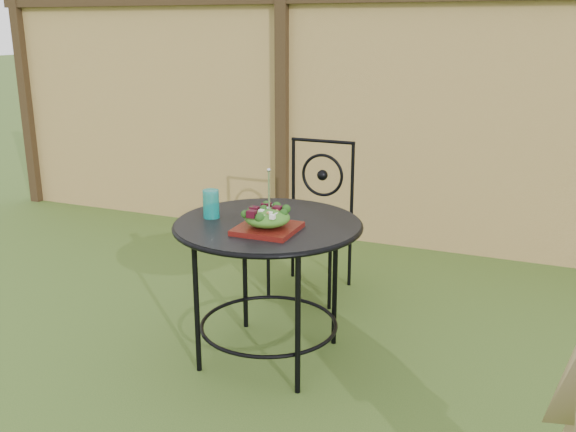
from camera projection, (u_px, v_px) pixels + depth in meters
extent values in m
plane|color=#2D4B18|center=(361.00, 400.00, 2.92)|extent=(60.00, 60.00, 0.00)
cube|color=tan|center=(451.00, 132.00, 4.61)|extent=(8.00, 0.05, 1.80)
cube|color=black|center=(27.00, 103.00, 5.99)|extent=(0.09, 0.09, 1.90)
cube|color=black|center=(282.00, 117.00, 5.03)|extent=(0.09, 0.09, 1.90)
cylinder|color=black|center=(268.00, 224.00, 3.11)|extent=(0.90, 0.90, 0.02)
torus|color=black|center=(268.00, 225.00, 3.11)|extent=(0.92, 0.92, 0.02)
torus|color=black|center=(269.00, 324.00, 3.26)|extent=(0.70, 0.70, 0.02)
cylinder|color=black|center=(335.00, 282.00, 3.34)|extent=(0.03, 0.03, 0.71)
cylinder|color=black|center=(245.00, 268.00, 3.54)|extent=(0.03, 0.03, 0.71)
cylinder|color=black|center=(197.00, 304.00, 3.07)|extent=(0.03, 0.03, 0.71)
cylinder|color=black|center=(298.00, 323.00, 2.88)|extent=(0.03, 0.03, 0.71)
cube|color=black|center=(310.00, 224.00, 3.99)|extent=(0.46, 0.46, 0.03)
cylinder|color=black|center=(323.00, 141.00, 4.03)|extent=(0.42, 0.02, 0.02)
torus|color=black|center=(322.00, 175.00, 4.10)|extent=(0.28, 0.02, 0.28)
cylinder|color=black|center=(268.00, 265.00, 3.95)|extent=(0.02, 0.02, 0.44)
cylinder|color=black|center=(330.00, 275.00, 3.80)|extent=(0.02, 0.02, 0.44)
cylinder|color=black|center=(293.00, 246.00, 4.30)|extent=(0.02, 0.02, 0.44)
cylinder|color=black|center=(350.00, 254.00, 4.16)|extent=(0.02, 0.02, 0.44)
cylinder|color=black|center=(293.00, 176.00, 4.18)|extent=(0.02, 0.02, 0.50)
cylinder|color=black|center=(352.00, 181.00, 4.03)|extent=(0.02, 0.02, 0.50)
cube|color=#41090A|center=(267.00, 229.00, 2.96)|extent=(0.27, 0.27, 0.02)
ellipsoid|color=#235614|center=(267.00, 218.00, 2.95)|extent=(0.21, 0.21, 0.08)
cylinder|color=silver|center=(269.00, 191.00, 2.91)|extent=(0.01, 0.01, 0.18)
cylinder|color=#0B8981|center=(211.00, 204.00, 3.16)|extent=(0.08, 0.08, 0.14)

